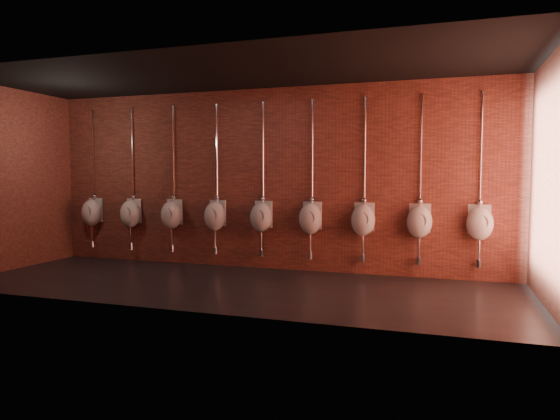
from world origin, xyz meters
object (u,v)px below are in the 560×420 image
(urinal_4, at_px, (261,217))
(urinal_6, at_px, (363,219))
(urinal_1, at_px, (131,213))
(urinal_5, at_px, (311,218))
(urinal_3, at_px, (215,215))
(urinal_2, at_px, (172,214))
(urinal_0, at_px, (92,212))
(urinal_7, at_px, (419,221))
(urinal_8, at_px, (480,223))

(urinal_4, distance_m, urinal_6, 1.80)
(urinal_1, bearing_deg, urinal_5, 0.00)
(urinal_4, bearing_deg, urinal_3, 180.00)
(urinal_2, bearing_deg, urinal_0, 180.00)
(urinal_3, xyz_separation_m, urinal_4, (0.90, 0.00, 0.00))
(urinal_5, xyz_separation_m, urinal_6, (0.90, 0.00, 0.00))
(urinal_7, relative_size, urinal_8, 1.00)
(urinal_2, xyz_separation_m, urinal_7, (4.49, 0.00, 0.00))
(urinal_5, xyz_separation_m, urinal_8, (2.69, 0.00, 0.00))
(urinal_2, relative_size, urinal_4, 1.00)
(urinal_6, bearing_deg, urinal_2, 180.00)
(urinal_1, xyz_separation_m, urinal_6, (4.49, 0.00, 0.00))
(urinal_1, distance_m, urinal_3, 1.80)
(urinal_0, distance_m, urinal_5, 4.49)
(urinal_0, relative_size, urinal_5, 1.00)
(urinal_3, bearing_deg, urinal_8, 0.00)
(urinal_1, height_order, urinal_5, same)
(urinal_4, xyz_separation_m, urinal_8, (3.59, 0.00, 0.00))
(urinal_6, bearing_deg, urinal_8, 0.00)
(urinal_1, height_order, urinal_2, same)
(urinal_1, bearing_deg, urinal_7, 0.00)
(urinal_3, bearing_deg, urinal_0, 180.00)
(urinal_3, distance_m, urinal_7, 3.59)
(urinal_4, relative_size, urinal_5, 1.00)
(urinal_0, distance_m, urinal_1, 0.90)
(urinal_2, xyz_separation_m, urinal_8, (5.39, 0.00, 0.00))
(urinal_3, relative_size, urinal_5, 1.00)
(urinal_7, distance_m, urinal_8, 0.90)
(urinal_8, bearing_deg, urinal_3, 180.00)
(urinal_8, bearing_deg, urinal_7, 180.00)
(urinal_3, relative_size, urinal_8, 1.00)
(urinal_6, height_order, urinal_7, same)
(urinal_2, height_order, urinal_4, same)
(urinal_1, xyz_separation_m, urinal_8, (6.29, 0.00, 0.00))
(urinal_1, relative_size, urinal_5, 1.00)
(urinal_0, bearing_deg, urinal_3, 0.00)
(urinal_1, xyz_separation_m, urinal_7, (5.39, 0.00, 0.00))
(urinal_0, relative_size, urinal_1, 1.00)
(urinal_0, relative_size, urinal_7, 1.00)
(urinal_6, bearing_deg, urinal_1, 180.00)
(urinal_2, relative_size, urinal_7, 1.00)
(urinal_4, height_order, urinal_5, same)
(urinal_5, relative_size, urinal_6, 1.00)
(urinal_3, xyz_separation_m, urinal_8, (4.49, 0.00, 0.00))
(urinal_7, bearing_deg, urinal_0, 180.00)
(urinal_4, bearing_deg, urinal_5, 0.00)
(urinal_6, relative_size, urinal_8, 1.00)
(urinal_4, bearing_deg, urinal_7, 0.00)
(urinal_0, distance_m, urinal_2, 1.80)
(urinal_0, bearing_deg, urinal_2, 0.00)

